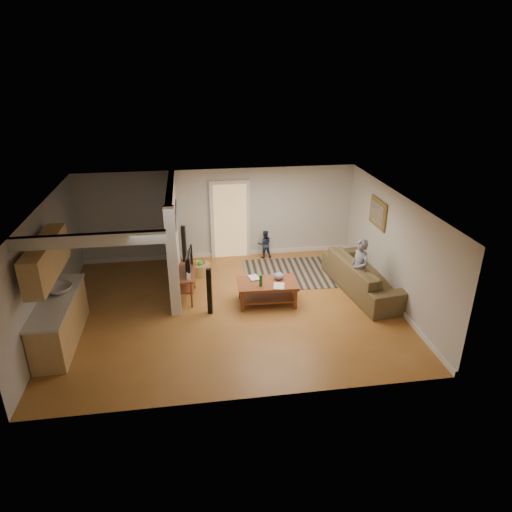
# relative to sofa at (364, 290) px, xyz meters

# --- Properties ---
(ground) EXTENTS (7.50, 7.50, 0.00)m
(ground) POSITION_rel_sofa_xyz_m (-3.30, -0.38, 0.00)
(ground) COLOR brown
(ground) RESTS_ON ground
(room_shell) EXTENTS (7.54, 6.02, 2.52)m
(room_shell) POSITION_rel_sofa_xyz_m (-4.37, 0.04, 1.46)
(room_shell) COLOR beige
(room_shell) RESTS_ON ground
(area_rug) EXTENTS (2.67, 1.99, 0.01)m
(area_rug) POSITION_rel_sofa_xyz_m (-1.45, 1.19, 0.01)
(area_rug) COLOR black
(area_rug) RESTS_ON ground
(sofa) EXTENTS (1.43, 2.84, 0.79)m
(sofa) POSITION_rel_sofa_xyz_m (0.00, 0.00, 0.00)
(sofa) COLOR #413720
(sofa) RESTS_ON ground
(coffee_table) EXTENTS (1.38, 0.84, 0.80)m
(coffee_table) POSITION_rel_sofa_xyz_m (-2.42, -0.24, 0.41)
(coffee_table) COLOR brown
(coffee_table) RESTS_ON ground
(tv_console) EXTENTS (0.50, 1.11, 0.93)m
(tv_console) POSITION_rel_sofa_xyz_m (-4.24, 0.25, 0.62)
(tv_console) COLOR brown
(tv_console) RESTS_ON ground
(speaker_left) EXTENTS (0.13, 0.13, 1.07)m
(speaker_left) POSITION_rel_sofa_xyz_m (-3.76, -0.52, 0.53)
(speaker_left) COLOR black
(speaker_left) RESTS_ON ground
(speaker_right) EXTENTS (0.13, 0.13, 1.06)m
(speaker_right) POSITION_rel_sofa_xyz_m (-4.30, 2.32, 0.53)
(speaker_right) COLOR black
(speaker_right) RESTS_ON ground
(toy_basket) EXTENTS (0.49, 0.49, 0.43)m
(toy_basket) POSITION_rel_sofa_xyz_m (-3.90, 1.44, 0.18)
(toy_basket) COLOR olive
(toy_basket) RESTS_ON ground
(child) EXTENTS (0.50, 0.61, 1.45)m
(child) POSITION_rel_sofa_xyz_m (-0.30, -0.30, 0.00)
(child) COLOR slate
(child) RESTS_ON ground
(toddler) EXTENTS (0.39, 0.31, 0.80)m
(toddler) POSITION_rel_sofa_xyz_m (-2.07, 2.32, 0.00)
(toddler) COLOR #222B47
(toddler) RESTS_ON ground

